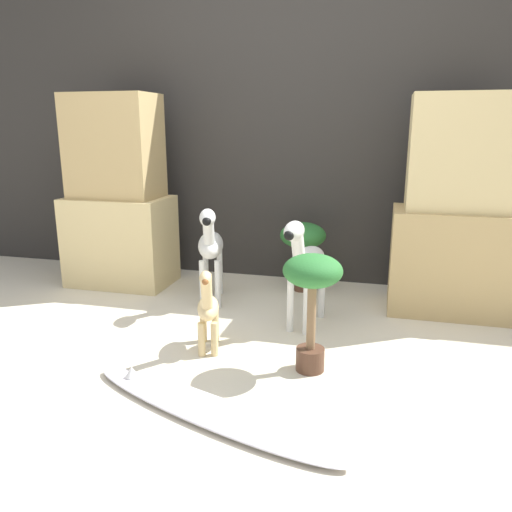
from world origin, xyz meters
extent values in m
plane|color=beige|center=(0.00, 0.00, 0.00)|extent=(14.00, 14.00, 0.00)
cube|color=#2D2B28|center=(0.00, 1.72, 1.10)|extent=(6.40, 0.08, 2.20)
cube|color=#DBC184|center=(-1.18, 1.23, 0.33)|extent=(0.75, 0.47, 0.66)
cube|color=tan|center=(-1.18, 1.23, 1.03)|extent=(0.63, 0.39, 0.74)
cube|color=tan|center=(1.18, 1.23, 0.33)|extent=(0.75, 0.47, 0.66)
cube|color=#DBC184|center=(1.18, 1.23, 1.02)|extent=(0.62, 0.39, 0.70)
cylinder|color=silver|center=(0.34, 0.61, 0.16)|extent=(0.04, 0.04, 0.32)
cylinder|color=silver|center=(0.25, 0.62, 0.16)|extent=(0.04, 0.04, 0.32)
cylinder|color=silver|center=(0.39, 0.89, 0.16)|extent=(0.04, 0.04, 0.32)
cylinder|color=silver|center=(0.30, 0.91, 0.16)|extent=(0.04, 0.04, 0.32)
ellipsoid|color=silver|center=(0.32, 0.76, 0.39)|extent=(0.24, 0.44, 0.17)
cylinder|color=silver|center=(0.29, 0.58, 0.53)|extent=(0.09, 0.14, 0.22)
ellipsoid|color=silver|center=(0.28, 0.52, 0.63)|extent=(0.13, 0.20, 0.11)
sphere|color=black|center=(0.26, 0.44, 0.62)|extent=(0.05, 0.05, 0.05)
cube|color=black|center=(0.29, 0.58, 0.54)|extent=(0.03, 0.08, 0.19)
cylinder|color=silver|center=(-0.29, 0.89, 0.16)|extent=(0.04, 0.04, 0.32)
cylinder|color=silver|center=(-0.39, 0.86, 0.16)|extent=(0.04, 0.04, 0.32)
cylinder|color=silver|center=(-0.37, 1.18, 0.16)|extent=(0.04, 0.04, 0.32)
cylinder|color=silver|center=(-0.47, 1.15, 0.16)|extent=(0.04, 0.04, 0.32)
ellipsoid|color=silver|center=(-0.38, 1.02, 0.39)|extent=(0.28, 0.45, 0.17)
cylinder|color=silver|center=(-0.33, 0.85, 0.53)|extent=(0.11, 0.15, 0.22)
ellipsoid|color=silver|center=(-0.31, 0.79, 0.63)|extent=(0.15, 0.20, 0.11)
sphere|color=black|center=(-0.29, 0.71, 0.62)|extent=(0.05, 0.05, 0.05)
cube|color=black|center=(-0.33, 0.85, 0.54)|extent=(0.04, 0.08, 0.19)
cylinder|color=#E0C184|center=(-0.08, 0.20, 0.09)|extent=(0.04, 0.04, 0.18)
cylinder|color=#E0C184|center=(-0.14, 0.18, 0.09)|extent=(0.04, 0.04, 0.18)
cylinder|color=#E0C184|center=(-0.13, 0.38, 0.09)|extent=(0.04, 0.04, 0.18)
cylinder|color=#E0C184|center=(-0.20, 0.36, 0.09)|extent=(0.04, 0.04, 0.18)
ellipsoid|color=#E0C184|center=(-0.14, 0.28, 0.23)|extent=(0.19, 0.29, 0.11)
cylinder|color=#E0C184|center=(-0.10, 0.18, 0.36)|extent=(0.09, 0.13, 0.22)
ellipsoid|color=#E0C184|center=(-0.08, 0.11, 0.46)|extent=(0.09, 0.12, 0.07)
sphere|color=brown|center=(-0.07, 0.07, 0.45)|extent=(0.03, 0.03, 0.03)
cylinder|color=#513323|center=(0.19, 1.39, 0.05)|extent=(0.11, 0.11, 0.11)
cylinder|color=brown|center=(0.19, 1.39, 0.22)|extent=(0.04, 0.04, 0.22)
ellipsoid|color=#286B2D|center=(0.19, 1.39, 0.42)|extent=(0.33, 0.33, 0.18)
cylinder|color=#513323|center=(0.43, 0.17, 0.06)|extent=(0.14, 0.14, 0.12)
cylinder|color=brown|center=(0.43, 0.17, 0.28)|extent=(0.04, 0.04, 0.32)
ellipsoid|color=#286B2D|center=(0.43, 0.17, 0.51)|extent=(0.28, 0.28, 0.16)
ellipsoid|color=silver|center=(0.08, -0.33, 0.02)|extent=(1.30, 0.64, 0.04)
cone|color=white|center=(-0.35, -0.18, 0.06)|extent=(0.08, 0.08, 0.05)
camera|label=1|loc=(0.74, -2.08, 1.17)|focal=35.00mm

